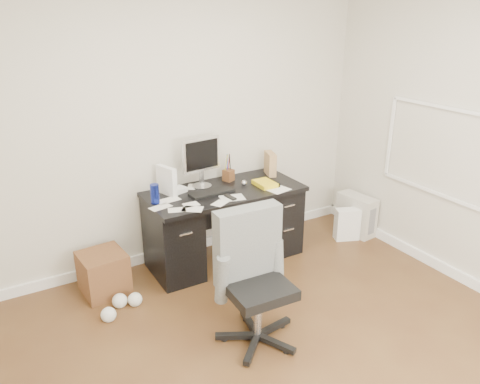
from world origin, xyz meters
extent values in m
plane|color=#492B17|center=(0.00, 0.00, 0.00)|extent=(4.00, 4.00, 0.00)
cube|color=beige|center=(0.00, 2.00, 1.35)|extent=(4.00, 0.02, 2.70)
cube|color=white|center=(0.00, 1.99, 0.05)|extent=(4.00, 0.03, 0.10)
cube|color=white|center=(1.99, 0.00, 0.05)|extent=(0.03, 4.00, 0.10)
cube|color=black|center=(0.30, 1.65, 0.73)|extent=(1.50, 0.70, 0.04)
cube|color=black|center=(-0.25, 1.65, 0.35)|extent=(0.40, 0.60, 0.71)
cube|color=black|center=(0.85, 1.65, 0.35)|extent=(0.40, 0.60, 0.71)
cube|color=black|center=(0.30, 1.98, 0.45)|extent=(0.70, 0.03, 0.51)
cube|color=black|center=(0.15, 1.62, 0.76)|extent=(0.43, 0.16, 0.02)
sphere|color=silver|center=(0.52, 1.65, 0.78)|extent=(0.08, 0.08, 0.06)
cylinder|color=navy|center=(-0.39, 1.67, 0.84)|extent=(0.10, 0.10, 0.18)
cube|color=white|center=(-0.22, 1.82, 0.88)|extent=(0.17, 0.25, 0.27)
cube|color=#AC8153|center=(0.92, 1.80, 0.87)|extent=(0.16, 0.23, 0.24)
cube|color=yellow|center=(0.70, 1.55, 0.77)|extent=(0.18, 0.23, 0.04)
cube|color=#BAB4A7|center=(1.85, 1.44, 0.22)|extent=(0.24, 0.46, 0.44)
cube|color=white|center=(1.66, 1.37, 0.18)|extent=(0.31, 0.27, 0.35)
cube|color=#462815|center=(-0.91, 1.67, 0.19)|extent=(0.41, 0.41, 0.38)
cube|color=slate|center=(0.90, 1.81, 0.10)|extent=(0.41, 0.37, 0.20)
camera|label=1|loc=(-1.66, -2.03, 2.37)|focal=35.00mm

